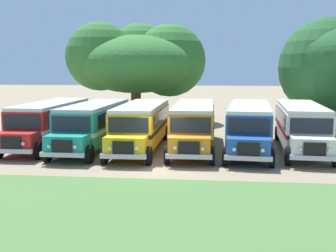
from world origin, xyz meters
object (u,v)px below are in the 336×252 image
parked_bus_slot_0 (51,121)px  parked_bus_slot_3 (194,124)px  parked_bus_slot_4 (249,125)px  parked_bus_slot_5 (301,124)px  parked_bus_slot_2 (142,124)px  broad_shade_tree (138,61)px  parked_bus_slot_1 (94,123)px

parked_bus_slot_0 → parked_bus_slot_3: 9.72m
parked_bus_slot_4 → parked_bus_slot_5: (3.26, 0.41, 0.00)m
parked_bus_slot_2 → parked_bus_slot_4: bearing=91.6°
broad_shade_tree → parked_bus_slot_3: bearing=-65.8°
parked_bus_slot_1 → parked_bus_slot_5: (13.27, 0.54, 0.00)m
parked_bus_slot_3 → parked_bus_slot_2: bearing=-84.8°
parked_bus_slot_2 → parked_bus_slot_5: size_ratio=0.99×
parked_bus_slot_3 → parked_bus_slot_4: 3.52m
parked_bus_slot_0 → parked_bus_slot_5: (16.49, -0.10, 0.00)m
parked_bus_slot_3 → broad_shade_tree: 15.07m
parked_bus_slot_0 → parked_bus_slot_5: size_ratio=0.99×
parked_bus_slot_0 → parked_bus_slot_1: bearing=78.5°
parked_bus_slot_1 → parked_bus_slot_3: same height
broad_shade_tree → parked_bus_slot_0: bearing=-106.5°
parked_bus_slot_1 → parked_bus_slot_5: size_ratio=0.99×
parked_bus_slot_2 → parked_bus_slot_1: bearing=-91.6°
parked_bus_slot_3 → parked_bus_slot_5: (6.78, 0.30, 0.00)m
parked_bus_slot_1 → broad_shade_tree: (0.56, 13.42, 4.27)m
parked_bus_slot_4 → parked_bus_slot_5: size_ratio=1.00×
parked_bus_slot_2 → parked_bus_slot_5: bearing=93.4°
parked_bus_slot_3 → parked_bus_slot_4: size_ratio=0.99×
parked_bus_slot_0 → parked_bus_slot_1: size_ratio=1.00×
parked_bus_slot_0 → broad_shade_tree: size_ratio=0.84×
parked_bus_slot_2 → parked_bus_slot_5: same height
parked_bus_slot_1 → parked_bus_slot_2: bearing=89.5°
parked_bus_slot_1 → parked_bus_slot_2: same height
parked_bus_slot_0 → parked_bus_slot_5: 16.49m
parked_bus_slot_2 → broad_shade_tree: 14.40m
parked_bus_slot_1 → parked_bus_slot_4: bearing=91.8°
parked_bus_slot_2 → broad_shade_tree: size_ratio=0.84×
parked_bus_slot_3 → parked_bus_slot_5: size_ratio=0.99×
broad_shade_tree → parked_bus_slot_5: bearing=-45.4°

